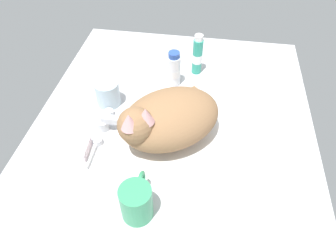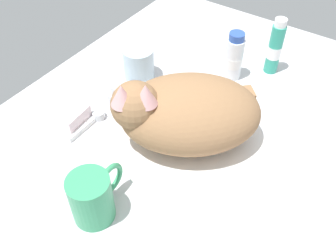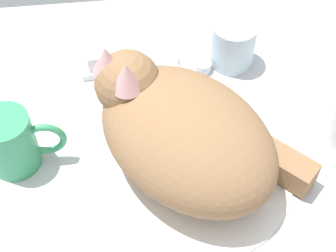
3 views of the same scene
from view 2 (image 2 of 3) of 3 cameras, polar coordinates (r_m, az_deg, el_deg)
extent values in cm
cube|color=silver|center=(81.43, 3.04, -2.60)|extent=(110.00, 82.50, 3.00)
cylinder|color=white|center=(80.10, 3.08, -1.73)|extent=(31.67, 31.67, 0.63)
cylinder|color=silver|center=(87.96, -7.88, 4.14)|extent=(3.60, 3.60, 3.19)
cube|color=silver|center=(84.39, -6.16, 4.59)|extent=(2.00, 7.24, 2.00)
cylinder|color=silver|center=(85.42, -10.32, 1.66)|extent=(2.80, 2.80, 1.80)
cylinder|color=silver|center=(91.68, -5.51, 5.80)|extent=(2.80, 2.80, 1.80)
ellipsoid|color=#936B47|center=(75.16, 3.29, 1.94)|extent=(32.34, 34.13, 13.38)
sphere|color=#936B47|center=(71.48, -4.90, 3.09)|extent=(13.16, 13.16, 9.42)
ellipsoid|color=white|center=(72.74, -3.32, 1.95)|extent=(7.79, 8.00, 5.18)
cone|color=#DB9E9E|center=(67.51, -3.34, 4.73)|extent=(5.92, 5.92, 4.24)
cone|color=#DB9E9E|center=(67.78, -6.94, 4.63)|extent=(5.92, 5.92, 4.24)
cube|color=#936B47|center=(85.76, 7.85, 3.77)|extent=(13.16, 13.30, 3.92)
ellipsoid|color=white|center=(85.16, -0.59, 3.74)|extent=(6.21, 6.65, 3.53)
cylinder|color=#389966|center=(66.35, -11.37, -10.56)|extent=(7.34, 7.34, 9.49)
torus|color=#389966|center=(68.20, -8.62, -7.85)|extent=(6.31, 1.00, 6.31)
cylinder|color=silver|center=(93.73, -4.39, 9.26)|extent=(7.40, 7.40, 7.98)
cube|color=white|center=(85.17, -13.75, 0.52)|extent=(9.00, 6.40, 1.20)
cube|color=silver|center=(83.84, -13.98, 1.48)|extent=(7.21, 4.75, 2.74)
cylinder|color=white|center=(94.21, 9.76, 9.83)|extent=(4.29, 4.29, 10.46)
cylinder|color=white|center=(94.51, 9.72, 9.57)|extent=(4.37, 4.37, 2.61)
cylinder|color=#2D51AD|center=(90.88, 10.24, 12.98)|extent=(3.64, 3.64, 1.80)
cylinder|color=teal|center=(97.78, 15.61, 10.95)|extent=(3.34, 3.34, 12.62)
cylinder|color=white|center=(98.12, 15.54, 10.65)|extent=(3.41, 3.41, 3.15)
cylinder|color=white|center=(94.12, 16.48, 14.57)|extent=(2.84, 2.84, 1.80)
camera|label=1|loc=(0.23, -98.92, 18.09)|focal=32.77mm
camera|label=3|loc=(0.43, 66.44, 28.06)|focal=54.39mm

